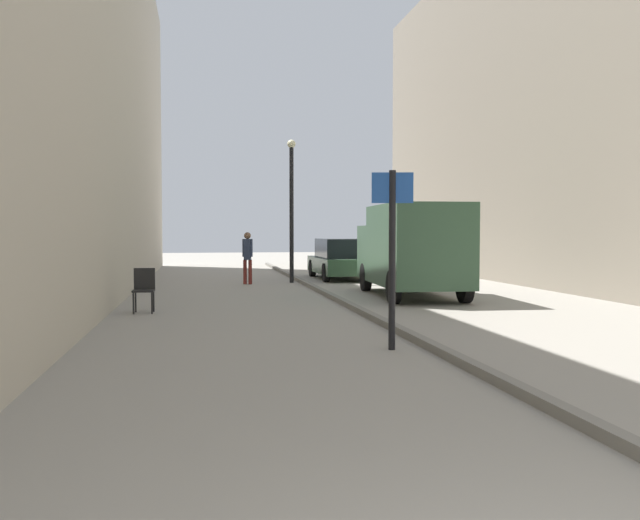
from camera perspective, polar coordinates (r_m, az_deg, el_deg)
ground_plane at (r=13.99m, az=-3.09°, el=-4.60°), size 80.00×80.00×0.00m
building_facade_left at (r=14.84m, az=-24.92°, el=18.75°), size 3.31×40.00×11.87m
kerb_strip at (r=14.26m, az=3.24°, el=-4.22°), size 0.16×40.00×0.12m
pedestrian_main_foreground at (r=21.67m, az=-6.23°, el=0.50°), size 0.33×0.23×1.69m
delivery_van at (r=17.64m, az=7.85°, el=1.04°), size 2.22×5.12×2.40m
parked_car at (r=24.04m, az=1.82°, el=0.08°), size 1.85×4.20×1.45m
street_sign_post at (r=9.67m, az=6.21°, el=1.41°), size 0.59×0.16×2.60m
lamp_post at (r=22.24m, az=-2.46°, el=5.06°), size 0.28×0.28×4.76m
cafe_chair_near_window at (r=14.56m, az=-14.85°, el=-2.24°), size 0.45×0.45×0.94m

